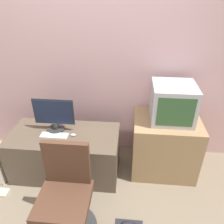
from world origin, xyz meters
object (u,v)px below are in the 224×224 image
Objects in this scene: keyboard at (54,135)px; crt_tv at (173,103)px; office_chair at (66,200)px; mouse at (73,135)px; main_monitor at (54,115)px.

keyboard is 1.37m from crt_tv.
mouse is at bearing 97.68° from office_chair.
keyboard is 0.21m from mouse.
office_chair is at bearing -68.03° from main_monitor.
main_monitor reaches higher than office_chair.
mouse is at bearing -24.12° from main_monitor.
main_monitor reaches higher than mouse.
keyboard is at bearing 114.18° from office_chair.
mouse is 0.74m from office_chair.
main_monitor is 7.14× the size of mouse.
main_monitor reaches higher than keyboard.
crt_tv reaches higher than mouse.
mouse is at bearing 6.31° from keyboard.
main_monitor is 1.33m from crt_tv.
crt_tv is at bearing 10.40° from keyboard.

